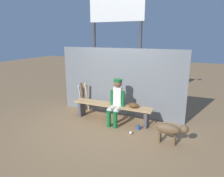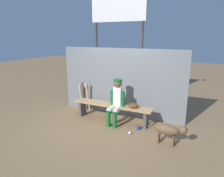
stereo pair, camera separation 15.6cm
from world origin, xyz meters
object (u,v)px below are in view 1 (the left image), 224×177
player_seated (116,100)px  baseball_glove (134,105)px  bat_wood_natural (87,97)px  bat_wood_dark (83,97)px  cup_on_bench (124,103)px  scoreboard (118,23)px  bat_aluminum_silver (80,97)px  dog (171,129)px  dugout_bench (112,108)px  baseball (131,133)px  cup_on_ground (139,127)px

player_seated → baseball_glove: player_seated is taller
bat_wood_natural → bat_wood_dark: 0.15m
cup_on_bench → scoreboard: (-0.87, 1.66, 2.20)m
bat_aluminum_silver → scoreboard: bearing=61.4°
dog → player_seated: bearing=161.1°
bat_wood_natural → scoreboard: size_ratio=0.24×
player_seated → bat_wood_dark: 1.43m
player_seated → scoreboard: (-0.72, 1.83, 2.08)m
scoreboard → cup_on_bench: bearing=-62.4°
dugout_bench → scoreboard: size_ratio=0.58×
cup_on_bench → bat_aluminum_silver: bearing=168.2°
dugout_bench → cup_on_bench: bearing=11.5°
dugout_bench → baseball: bearing=-36.9°
bat_wood_natural → bat_aluminum_silver: size_ratio=1.11×
dugout_bench → bat_wood_dark: 1.23m
cup_on_ground → dog: (0.83, -0.39, 0.28)m
scoreboard → bat_wood_dark: bearing=-114.4°
baseball → player_seated: bearing=142.1°
baseball → cup_on_bench: size_ratio=0.67×
cup_on_bench → player_seated: bearing=-129.3°
bat_aluminum_silver → cup_on_bench: (1.59, -0.33, 0.12)m
player_seated → bat_aluminum_silver: size_ratio=1.45×
bat_wood_natural → scoreboard: (0.47, 1.33, 2.28)m
bat_aluminum_silver → dog: bat_aluminum_silver is taller
cup_on_ground → scoreboard: size_ratio=0.03×
player_seated → bat_aluminum_silver: player_seated is taller
bat_wood_dark → baseball: bat_wood_dark is taller
baseball → dugout_bench: bearing=143.1°
player_seated → baseball: (0.58, -0.45, -0.62)m
player_seated → bat_wood_dark: player_seated is taller
bat_wood_natural → scoreboard: bearing=70.3°
baseball → bat_wood_dark: bearing=154.2°
dog → cup_on_bench: bearing=153.0°
dugout_bench → dog: (1.67, -0.63, -0.03)m
baseball → cup_on_bench: bearing=124.6°
cup_on_bench → dog: bearing=-27.0°
cup_on_ground → cup_on_bench: cup_on_bench is taller
player_seated → dog: 1.62m
player_seated → bat_wood_natural: bearing=157.0°
baseball_glove → dugout_bench: bearing=180.0°
dugout_bench → bat_aluminum_silver: size_ratio=2.71×
baseball → bat_aluminum_silver: bearing=154.7°
bat_aluminum_silver → dugout_bench: bearing=-17.2°
bat_wood_dark → cup_on_ground: (2.01, -0.59, -0.40)m
cup_on_ground → dog: 0.96m
bat_wood_dark → cup_on_ground: bearing=-16.5°
bat_aluminum_silver → cup_on_bench: size_ratio=7.56×
bat_wood_natural → bat_aluminum_silver: 0.25m
player_seated → bat_wood_natural: size_ratio=1.30×
bat_wood_natural → baseball: bat_wood_natural is taller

